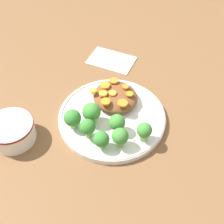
{
  "coord_description": "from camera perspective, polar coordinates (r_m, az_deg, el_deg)",
  "views": [
    {
      "loc": [
        0.35,
        -0.4,
        0.63
      ],
      "look_at": [
        0.0,
        0.0,
        0.03
      ],
      "focal_mm": 50.0,
      "sensor_mm": 36.0,
      "label": 1
    }
  ],
  "objects": [
    {
      "name": "broccoli_floret_0",
      "position": [
        0.74,
        5.91,
        -3.48
      ],
      "size": [
        0.04,
        0.04,
        0.05
      ],
      "color": "#7FA85B",
      "rests_on": "plate"
    },
    {
      "name": "napkin",
      "position": [
        0.99,
        -0.12,
        9.49
      ],
      "size": [
        0.16,
        0.13,
        0.01
      ],
      "rotation": [
        0.0,
        0.0,
        0.31
      ],
      "color": "beige",
      "rests_on": "ground_plane"
    },
    {
      "name": "carrot_slice_1",
      "position": [
        0.81,
        -1.64,
        3.39
      ],
      "size": [
        0.02,
        0.02,
        0.01
      ],
      "primitive_type": "cylinder",
      "color": "orange",
      "rests_on": "stew_mound"
    },
    {
      "name": "plate",
      "position": [
        0.81,
        -0.0,
        -0.96
      ],
      "size": [
        0.28,
        0.28,
        0.02
      ],
      "color": "silver",
      "rests_on": "ground_plane"
    },
    {
      "name": "broccoli_floret_5",
      "position": [
        0.72,
        -1.96,
        -5.05
      ],
      "size": [
        0.04,
        0.04,
        0.05
      ],
      "color": "#7FA85B",
      "rests_on": "plate"
    },
    {
      "name": "carrot_slice_4",
      "position": [
        0.83,
        -1.28,
        4.84
      ],
      "size": [
        0.03,
        0.03,
        0.01
      ],
      "primitive_type": "cylinder",
      "color": "orange",
      "rests_on": "stew_mound"
    },
    {
      "name": "broccoli_floret_2",
      "position": [
        0.74,
        -4.49,
        -2.81
      ],
      "size": [
        0.04,
        0.04,
        0.06
      ],
      "color": "#759E51",
      "rests_on": "plate"
    },
    {
      "name": "ground_plane",
      "position": [
        0.82,
        -0.0,
        -1.45
      ],
      "size": [
        4.0,
        4.0,
        0.0
      ],
      "primitive_type": "plane",
      "color": "brown"
    },
    {
      "name": "carrot_slice_0",
      "position": [
        0.84,
        0.3,
        5.74
      ],
      "size": [
        0.02,
        0.02,
        0.0
      ],
      "primitive_type": "cylinder",
      "color": "orange",
      "rests_on": "stew_mound"
    },
    {
      "name": "carrot_slice_7",
      "position": [
        0.79,
        -0.98,
        2.05
      ],
      "size": [
        0.02,
        0.02,
        0.01
      ],
      "primitive_type": "cylinder",
      "color": "orange",
      "rests_on": "stew_mound"
    },
    {
      "name": "broccoli_floret_3",
      "position": [
        0.77,
        -3.76,
        -0.03
      ],
      "size": [
        0.05,
        0.05,
        0.06
      ],
      "color": "#759E51",
      "rests_on": "plate"
    },
    {
      "name": "carrot_slice_6",
      "position": [
        0.78,
        1.94,
        1.63
      ],
      "size": [
        0.03,
        0.03,
        0.01
      ],
      "primitive_type": "cylinder",
      "color": "orange",
      "rests_on": "stew_mound"
    },
    {
      "name": "carrot_slice_2",
      "position": [
        0.81,
        0.09,
        3.46
      ],
      "size": [
        0.02,
        0.02,
        0.0
      ],
      "primitive_type": "cylinder",
      "color": "orange",
      "rests_on": "stew_mound"
    },
    {
      "name": "carrot_slice_3",
      "position": [
        0.83,
        2.47,
        4.64
      ],
      "size": [
        0.02,
        0.02,
        0.01
      ],
      "primitive_type": "cylinder",
      "color": "orange",
      "rests_on": "stew_mound"
    },
    {
      "name": "dip_bowl",
      "position": [
        0.8,
        -17.92,
        -3.19
      ],
      "size": [
        0.11,
        0.11,
        0.05
      ],
      "color": "white",
      "rests_on": "ground_plane"
    },
    {
      "name": "broccoli_floret_1",
      "position": [
        0.75,
        0.94,
        -1.94
      ],
      "size": [
        0.04,
        0.04,
        0.05
      ],
      "color": "#759E51",
      "rests_on": "plate"
    },
    {
      "name": "stew_mound",
      "position": [
        0.83,
        0.6,
        2.83
      ],
      "size": [
        0.12,
        0.11,
        0.04
      ],
      "primitive_type": "ellipsoid",
      "color": "brown",
      "rests_on": "plate"
    },
    {
      "name": "carrot_slice_8",
      "position": [
        0.82,
        -3.42,
        3.88
      ],
      "size": [
        0.02,
        0.02,
        0.01
      ],
      "primitive_type": "cylinder",
      "color": "orange",
      "rests_on": "stew_mound"
    },
    {
      "name": "broccoli_floret_6",
      "position": [
        0.72,
        1.5,
        -4.53
      ],
      "size": [
        0.04,
        0.04,
        0.06
      ],
      "color": "#759E51",
      "rests_on": "plate"
    },
    {
      "name": "carrot_slice_5",
      "position": [
        0.81,
        3.22,
        3.32
      ],
      "size": [
        0.02,
        0.02,
        0.0
      ],
      "primitive_type": "cylinder",
      "color": "orange",
      "rests_on": "stew_mound"
    },
    {
      "name": "broccoli_floret_4",
      "position": [
        0.76,
        -7.23,
        -1.19
      ],
      "size": [
        0.04,
        0.04,
        0.06
      ],
      "color": "#7FA85B",
      "rests_on": "plate"
    }
  ]
}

